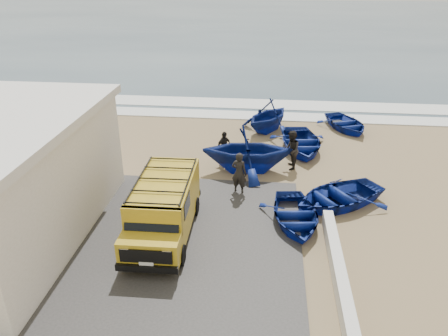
{
  "coord_description": "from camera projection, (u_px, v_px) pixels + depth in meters",
  "views": [
    {
      "loc": [
        2.66,
        -14.03,
        8.81
      ],
      "look_at": [
        0.98,
        1.81,
        1.2
      ],
      "focal_mm": 35.0,
      "sensor_mm": 36.0,
      "label": 1
    }
  ],
  "objects": [
    {
      "name": "boat_far_right",
      "position": [
        346.0,
        123.0,
        24.94
      ],
      "size": [
        3.62,
        4.19,
        0.73
      ],
      "primitive_type": "imported",
      "rotation": [
        0.0,
        0.0,
        0.38
      ],
      "color": "navy",
      "rests_on": "ground"
    },
    {
      "name": "slab",
      "position": [
        126.0,
        242.0,
        15.03
      ],
      "size": [
        12.0,
        10.0,
        0.05
      ],
      "primitive_type": "cube",
      "color": "#3C3937",
      "rests_on": "ground"
    },
    {
      "name": "van",
      "position": [
        164.0,
        206.0,
        15.08
      ],
      "size": [
        2.04,
        4.88,
        2.08
      ],
      "rotation": [
        0.0,
        0.0,
        0.02
      ],
      "color": "gold",
      "rests_on": "ground"
    },
    {
      "name": "boat_mid_left",
      "position": [
        248.0,
        150.0,
        19.7
      ],
      "size": [
        4.38,
        3.87,
        2.15
      ],
      "primitive_type": "imported",
      "rotation": [
        0.0,
        0.0,
        1.66
      ],
      "color": "navy",
      "rests_on": "ground"
    },
    {
      "name": "parapet",
      "position": [
        338.0,
        268.0,
        13.36
      ],
      "size": [
        0.35,
        6.0,
        0.55
      ],
      "primitive_type": "cube",
      "color": "silver",
      "rests_on": "ground"
    },
    {
      "name": "fisherman_front",
      "position": [
        239.0,
        173.0,
        17.92
      ],
      "size": [
        0.76,
        0.61,
        1.81
      ],
      "primitive_type": "imported",
      "rotation": [
        0.0,
        0.0,
        2.83
      ],
      "color": "black",
      "rests_on": "ground"
    },
    {
      "name": "surf_line",
      "position": [
        225.0,
        115.0,
        27.4
      ],
      "size": [
        180.0,
        1.6,
        0.06
      ],
      "primitive_type": "cube",
      "color": "white",
      "rests_on": "ground"
    },
    {
      "name": "boat_near_right",
      "position": [
        338.0,
        196.0,
        17.22
      ],
      "size": [
        4.82,
        4.5,
        0.81
      ],
      "primitive_type": "imported",
      "rotation": [
        0.0,
        0.0,
        -0.99
      ],
      "color": "navy",
      "rests_on": "ground"
    },
    {
      "name": "boat_mid_right",
      "position": [
        301.0,
        142.0,
        22.18
      ],
      "size": [
        3.36,
        4.4,
        0.85
      ],
      "primitive_type": "imported",
      "rotation": [
        0.0,
        0.0,
        0.11
      ],
      "color": "navy",
      "rests_on": "ground"
    },
    {
      "name": "fisherman_middle",
      "position": [
        291.0,
        150.0,
        20.03
      ],
      "size": [
        0.71,
        0.9,
        1.84
      ],
      "primitive_type": "imported",
      "rotation": [
        0.0,
        0.0,
        -1.56
      ],
      "color": "black",
      "rests_on": "ground"
    },
    {
      "name": "fisherman_back",
      "position": [
        224.0,
        147.0,
        20.86
      ],
      "size": [
        0.87,
        0.89,
        1.5
      ],
      "primitive_type": "imported",
      "rotation": [
        0.0,
        0.0,
        0.82
      ],
      "color": "black",
      "rests_on": "ground"
    },
    {
      "name": "ground",
      "position": [
        193.0,
        215.0,
        16.64
      ],
      "size": [
        160.0,
        160.0,
        0.0
      ],
      "primitive_type": "plane",
      "color": "#907954"
    },
    {
      "name": "surf_wash",
      "position": [
        229.0,
        103.0,
        29.65
      ],
      "size": [
        180.0,
        2.2,
        0.04
      ],
      "primitive_type": "cube",
      "color": "white",
      "rests_on": "ground"
    },
    {
      "name": "ocean",
      "position": [
        255.0,
        24.0,
        66.9
      ],
      "size": [
        180.0,
        88.0,
        0.01
      ],
      "primitive_type": "cube",
      "color": "#385166",
      "rests_on": "ground"
    },
    {
      "name": "boat_near_left",
      "position": [
        295.0,
        216.0,
        15.97
      ],
      "size": [
        2.89,
        3.73,
        0.71
      ],
      "primitive_type": "imported",
      "rotation": [
        0.0,
        0.0,
        0.13
      ],
      "color": "navy",
      "rests_on": "ground"
    },
    {
      "name": "boat_far_left",
      "position": [
        268.0,
        115.0,
        24.49
      ],
      "size": [
        4.42,
        4.58,
        1.85
      ],
      "primitive_type": "imported",
      "rotation": [
        0.0,
        0.0,
        -0.55
      ],
      "color": "navy",
      "rests_on": "ground"
    }
  ]
}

